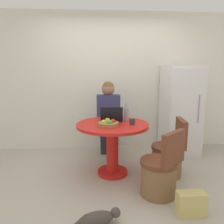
% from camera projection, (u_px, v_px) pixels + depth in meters
% --- Properties ---
extents(ground_plane, '(12.00, 12.00, 0.00)m').
position_uv_depth(ground_plane, '(118.00, 185.00, 2.95)').
color(ground_plane, '#B2A899').
extents(wall_back, '(7.00, 0.06, 2.60)m').
position_uv_depth(wall_back, '(111.00, 82.00, 4.22)').
color(wall_back, silver).
rests_on(wall_back, ground_plane).
extents(refrigerator, '(0.62, 0.70, 1.61)m').
position_uv_depth(refrigerator, '(180.00, 110.00, 4.02)').
color(refrigerator, white).
rests_on(refrigerator, ground_plane).
extents(dining_table, '(1.04, 1.04, 0.77)m').
position_uv_depth(dining_table, '(113.00, 138.00, 3.18)').
color(dining_table, red).
rests_on(dining_table, ground_plane).
extents(chair_near_right_corner, '(0.53, 0.53, 0.84)m').
position_uv_depth(chair_near_right_corner, '(160.00, 174.00, 2.66)').
color(chair_near_right_corner, brown).
rests_on(chair_near_right_corner, ground_plane).
extents(chair_right_side, '(0.47, 0.46, 0.84)m').
position_uv_depth(chair_right_side, '(168.00, 157.00, 3.19)').
color(chair_right_side, brown).
rests_on(chair_right_side, ground_plane).
extents(person_seated, '(0.40, 0.37, 1.34)m').
position_uv_depth(person_seated, '(108.00, 115.00, 3.87)').
color(person_seated, '#2D2D38').
rests_on(person_seated, ground_plane).
extents(laptop, '(0.33, 0.22, 0.23)m').
position_uv_depth(laptop, '(111.00, 118.00, 3.26)').
color(laptop, '#232328').
rests_on(laptop, dining_table).
extents(fruit_bowl, '(0.28, 0.28, 0.10)m').
position_uv_depth(fruit_bowl, '(108.00, 124.00, 2.98)').
color(fruit_bowl, olive).
rests_on(fruit_bowl, dining_table).
extents(coffee_cup, '(0.08, 0.08, 0.08)m').
position_uv_depth(coffee_cup, '(132.00, 121.00, 3.08)').
color(coffee_cup, '#383333').
rests_on(coffee_cup, dining_table).
extents(bottle, '(0.08, 0.08, 0.26)m').
position_uv_depth(bottle, '(126.00, 114.00, 3.32)').
color(bottle, '#9999A3').
rests_on(bottle, dining_table).
extents(cat, '(0.49, 0.23, 0.15)m').
position_uv_depth(cat, '(98.00, 218.00, 2.16)').
color(cat, '#473D38').
rests_on(cat, ground_plane).
extents(handbag, '(0.30, 0.14, 0.26)m').
position_uv_depth(handbag, '(191.00, 204.00, 2.31)').
color(handbag, tan).
rests_on(handbag, ground_plane).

